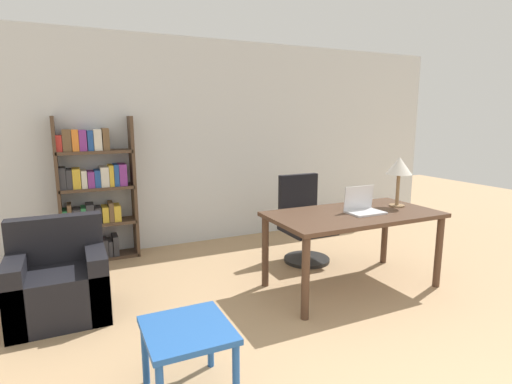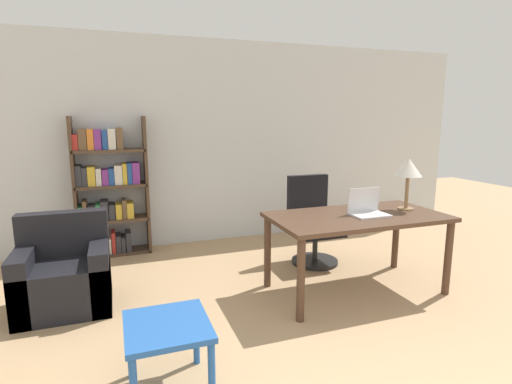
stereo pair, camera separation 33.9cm
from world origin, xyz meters
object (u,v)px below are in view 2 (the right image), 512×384
Objects in this scene: laptop at (368,209)px; armchair at (64,277)px; table_lamp at (408,169)px; side_table_blue at (167,335)px; bookshelf at (108,192)px; office_chair at (312,224)px; desk at (357,224)px.

armchair is (-2.75, 0.59, -0.53)m from laptop.
table_lamp is at bearing -9.05° from armchair.
side_table_blue is 2.88m from bookshelf.
laptop reaches higher than side_table_blue.
office_chair is 2.62m from side_table_blue.
office_chair is 1.91× the size of side_table_blue.
office_chair reaches higher than armchair.
desk is at bearing 158.17° from laptop.
laptop reaches higher than armchair.
bookshelf is at bearing 146.49° from table_lamp.
table_lamp is at bearing -53.76° from office_chair.
office_chair is (-0.62, 0.84, -0.73)m from table_lamp.
side_table_blue is (-1.94, -0.90, -0.29)m from desk.
table_lamp is 1.27m from office_chair.
desk is 2.15m from side_table_blue.
table_lamp is (0.51, 0.07, 0.36)m from laptop.
desk is at bearing -40.49° from bookshelf.
bookshelf reaches higher than armchair.
armchair is at bearing 116.43° from side_table_blue.
laptop is at bearing -39.94° from bookshelf.
bookshelf is (-2.27, 1.94, 0.12)m from desk.
office_chair is at bearing 96.42° from laptop.
laptop is 2.24m from side_table_blue.
bookshelf reaches higher than office_chair.
armchair reaches higher than desk.
desk is 2.74m from armchair.
laptop is at bearing -21.83° from desk.
side_table_blue is 1.63m from armchair.
table_lamp is 0.51× the size of office_chair.
bookshelf is (-0.33, 2.84, 0.41)m from side_table_blue.
bookshelf reaches higher than table_lamp.
office_chair is at bearing 126.24° from table_lamp.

